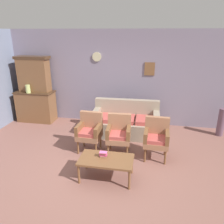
{
  "coord_description": "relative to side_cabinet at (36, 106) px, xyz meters",
  "views": [
    {
      "loc": [
        0.99,
        -3.68,
        2.62
      ],
      "look_at": [
        0.11,
        1.12,
        0.85
      ],
      "focal_mm": 35.55,
      "sensor_mm": 36.0,
      "label": 1
    }
  ],
  "objects": [
    {
      "name": "wall_back_with_decor",
      "position": [
        2.47,
        0.38,
        0.89
      ],
      "size": [
        6.4,
        0.09,
        2.7
      ],
      "color": "gray",
      "rests_on": "ground"
    },
    {
      "name": "cabinet_upper_hutch",
      "position": [
        0.0,
        0.08,
        0.98
      ],
      "size": [
        0.99,
        0.38,
        1.03
      ],
      "color": "brown",
      "rests_on": "side_cabinet"
    },
    {
      "name": "book_stack_on_table",
      "position": [
        2.65,
        -2.41,
        0.01
      ],
      "size": [
        0.14,
        0.1,
        0.11
      ],
      "color": "#A77054",
      "rests_on": "coffee_table"
    },
    {
      "name": "armchair_near_couch_end",
      "position": [
        2.8,
        -1.49,
        0.03
      ],
      "size": [
        0.54,
        0.52,
        0.9
      ],
      "color": "#9E6B4C",
      "rests_on": "ground"
    },
    {
      "name": "vase_on_cabinet",
      "position": [
        -0.1,
        -0.17,
        0.58
      ],
      "size": [
        0.14,
        0.14,
        0.24
      ],
      "primitive_type": "cylinder",
      "color": "#B8C673",
      "rests_on": "side_cabinet"
    },
    {
      "name": "ground_plane",
      "position": [
        2.47,
        -2.25,
        -0.47
      ],
      "size": [
        7.68,
        7.68,
        0.0
      ],
      "primitive_type": "plane",
      "color": "#84564C"
    },
    {
      "name": "side_cabinet",
      "position": [
        0.0,
        0.0,
        0.0
      ],
      "size": [
        1.16,
        0.55,
        0.93
      ],
      "color": "brown",
      "rests_on": "ground"
    },
    {
      "name": "coffee_table",
      "position": [
        2.71,
        -2.47,
        -0.09
      ],
      "size": [
        1.0,
        0.56,
        0.42
      ],
      "color": "brown",
      "rests_on": "ground"
    },
    {
      "name": "armchair_row_middle",
      "position": [
        3.62,
        -1.54,
        0.03
      ],
      "size": [
        0.54,
        0.51,
        0.9
      ],
      "color": "#9E6B4C",
      "rests_on": "ground"
    },
    {
      "name": "armchair_near_cabinet",
      "position": [
        2.12,
        -1.48,
        0.03
      ],
      "size": [
        0.54,
        0.51,
        0.9
      ],
      "color": "#9E6B4C",
      "rests_on": "ground"
    },
    {
      "name": "floor_vase_by_wall",
      "position": [
        5.32,
        -0.1,
        -0.09
      ],
      "size": [
        0.18,
        0.18,
        0.75
      ],
      "primitive_type": "cylinder",
      "color": "#644959",
      "rests_on": "ground"
    },
    {
      "name": "floral_couch",
      "position": [
        2.83,
        -0.49,
        -0.14
      ],
      "size": [
        1.76,
        0.84,
        0.9
      ],
      "color": "gray",
      "rests_on": "ground"
    }
  ]
}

